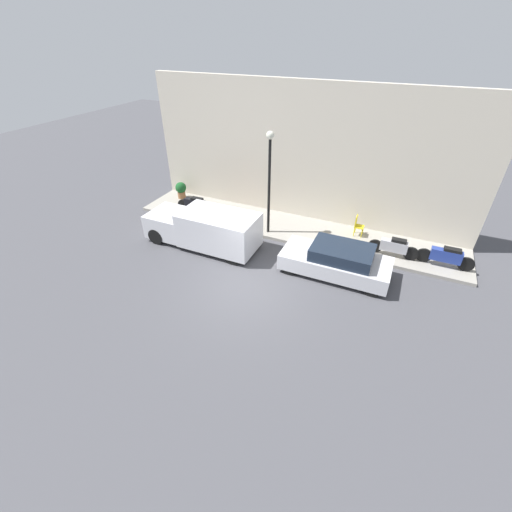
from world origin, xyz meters
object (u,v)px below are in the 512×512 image
cafe_chair (358,225)px  scooter_silver (394,247)px  streetlamp (269,169)px  parked_car (337,261)px  potted_plant (181,189)px  motorcycle_red (230,214)px  motorcycle_blue (446,256)px  delivery_van (204,228)px  motorcycle_black (195,204)px

cafe_chair → scooter_silver: bearing=-123.7°
scooter_silver → streetlamp: (-0.27, 5.50, 2.56)m
parked_car → scooter_silver: 2.78m
streetlamp → scooter_silver: bearing=-87.2°
streetlamp → potted_plant: bearing=75.6°
motorcycle_red → potted_plant: bearing=70.6°
motorcycle_blue → motorcycle_red: (-0.16, 9.56, -0.05)m
delivery_van → motorcycle_red: delivery_van is taller
motorcycle_black → cafe_chair: cafe_chair is taller
scooter_silver → streetlamp: bearing=92.8°
scooter_silver → cafe_chair: cafe_chair is taller
motorcycle_blue → cafe_chair: 3.79m
scooter_silver → potted_plant: bearing=83.8°
motorcycle_black → motorcycle_red: 2.02m
cafe_chair → delivery_van: bearing=119.7°
parked_car → scooter_silver: bearing=-43.2°
motorcycle_black → cafe_chair: (1.13, -7.94, 0.07)m
delivery_van → potted_plant: 5.08m
parked_car → motorcycle_blue: 4.38m
motorcycle_red → cafe_chair: 6.04m
delivery_van → cafe_chair: (3.42, -6.00, -0.19)m
scooter_silver → motorcycle_black: bearing=90.0°
parked_car → motorcycle_blue: bearing=-61.4°
motorcycle_blue → motorcycle_red: motorcycle_blue is taller
potted_plant → cafe_chair: 9.66m
parked_car → streetlamp: bearing=63.9°
motorcycle_black → motorcycle_red: motorcycle_black is taller
delivery_van → streetlamp: size_ratio=1.11×
delivery_van → motorcycle_red: 2.23m
delivery_van → potted_plant: size_ratio=5.59×
scooter_silver → motorcycle_red: bearing=90.7°
potted_plant → cafe_chair: size_ratio=0.95×
motorcycle_red → potted_plant: potted_plant is taller
scooter_silver → potted_plant: (1.23, 11.35, 0.06)m
motorcycle_blue → streetlamp: 7.87m
motorcycle_blue → streetlamp: (-0.34, 7.45, 2.54)m
scooter_silver → motorcycle_blue: motorcycle_blue is taller
motorcycle_blue → cafe_chair: cafe_chair is taller
parked_car → potted_plant: (3.26, 9.45, 0.03)m
motorcycle_black → streetlamp: (-0.27, -4.13, 2.54)m
delivery_van → motorcycle_black: delivery_van is taller
parked_car → delivery_van: size_ratio=0.82×
motorcycle_black → motorcycle_blue: bearing=-89.6°
streetlamp → cafe_chair: size_ratio=4.82×
parked_car → delivery_van: 5.81m
motorcycle_red → streetlamp: size_ratio=0.45×
motorcycle_black → streetlamp: streetlamp is taller
motorcycle_black → motorcycle_blue: 11.58m
motorcycle_black → potted_plant: size_ratio=2.30×
motorcycle_black → scooter_silver: motorcycle_black is taller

